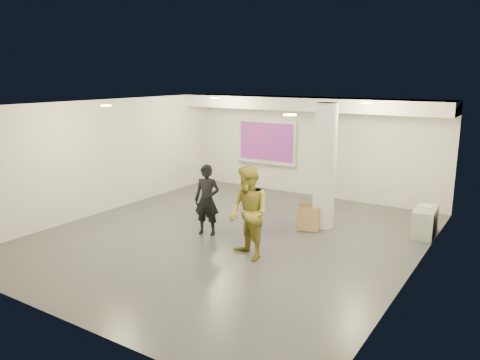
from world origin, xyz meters
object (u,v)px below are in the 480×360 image
Objects in this scene: projection_screen at (266,142)px; man at (248,213)px; column at (325,166)px; credenza at (425,221)px; woman at (207,200)px.

man is (2.63, -5.34, -0.58)m from projection_screen.
credenza is (2.22, 0.72, -1.18)m from column.
projection_screen reaches higher than credenza.
credenza is at bearing -19.96° from projection_screen.
woman is (1.06, -4.62, -0.71)m from projection_screen.
woman is 1.73m from man.
woman is at bearing -136.04° from column.
credenza is at bearing 16.95° from woman.
projection_screen is at bearing 155.99° from credenza.
column is 4.08m from projection_screen.
projection_screen is (-3.10, 2.65, 0.03)m from column.
column is at bearing -40.56° from projection_screen.
man is (-0.47, -2.69, -0.56)m from column.
column is 1.59× the size of man.
projection_screen is 1.28× the size of woman.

